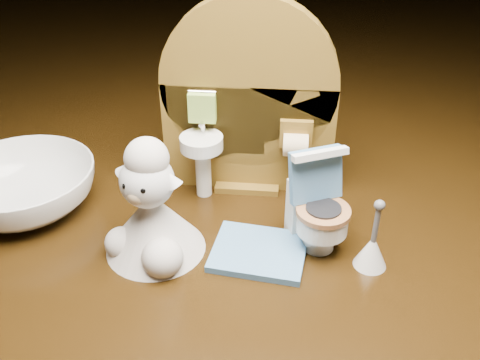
{
  "coord_description": "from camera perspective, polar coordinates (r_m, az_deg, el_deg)",
  "views": [
    {
      "loc": [
        0.03,
        -0.3,
        0.24
      ],
      "look_at": [
        0.0,
        -0.0,
        0.05
      ],
      "focal_mm": 40.0,
      "sensor_mm": 36.0,
      "label": 1
    }
  ],
  "objects": [
    {
      "name": "backdrop_panel",
      "position": [
        0.4,
        0.81,
        7.54
      ],
      "size": [
        0.13,
        0.05,
        0.15
      ],
      "color": "brown",
      "rests_on": "ground"
    },
    {
      "name": "toy_toilet",
      "position": [
        0.36,
        8.16,
        -3.22
      ],
      "size": [
        0.04,
        0.05,
        0.07
      ],
      "rotation": [
        0.0,
        0.0,
        0.43
      ],
      "color": "white",
      "rests_on": "ground"
    },
    {
      "name": "bath_mat",
      "position": [
        0.36,
        2.03,
        -7.66
      ],
      "size": [
        0.07,
        0.06,
        0.0
      ],
      "primitive_type": "cube",
      "rotation": [
        0.0,
        0.0,
        -0.12
      ],
      "color": "#5184B3",
      "rests_on": "ground"
    },
    {
      "name": "toilet_brush",
      "position": [
        0.36,
        13.9,
        -7.14
      ],
      "size": [
        0.02,
        0.02,
        0.05
      ],
      "color": "white",
      "rests_on": "ground"
    },
    {
      "name": "plush_lamb",
      "position": [
        0.35,
        -9.43,
        -3.66
      ],
      "size": [
        0.07,
        0.07,
        0.09
      ],
      "rotation": [
        0.0,
        0.0,
        -0.29
      ],
      "color": "beige",
      "rests_on": "ground"
    },
    {
      "name": "ceramic_bowl",
      "position": [
        0.43,
        -22.11,
        -0.85
      ],
      "size": [
        0.13,
        0.13,
        0.03
      ],
      "primitive_type": "imported",
      "rotation": [
        0.0,
        0.0,
        0.31
      ],
      "color": "white",
      "rests_on": "ground"
    }
  ]
}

